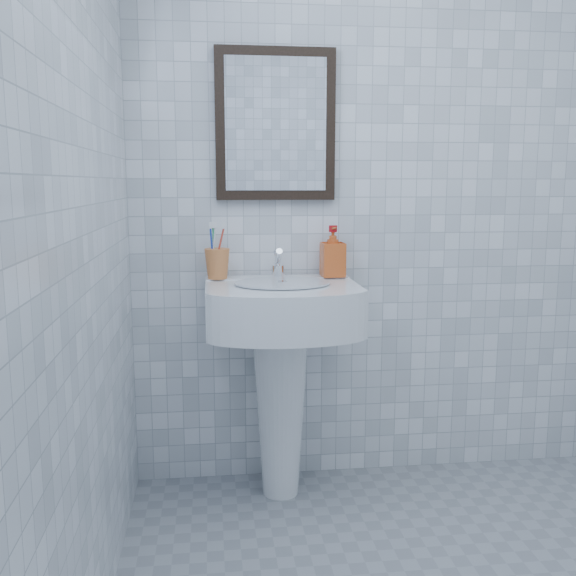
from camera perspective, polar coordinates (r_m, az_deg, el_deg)
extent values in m
cube|color=white|center=(2.85, 8.66, 7.99)|extent=(2.20, 0.02, 2.50)
cube|color=white|center=(1.58, -19.47, 6.55)|extent=(0.02, 2.40, 2.50)
cone|color=white|center=(2.74, -0.68, -10.65)|extent=(0.24, 0.24, 0.75)
cube|color=white|center=(2.56, -0.57, -1.65)|extent=(0.60, 0.43, 0.18)
cube|color=white|center=(2.71, -0.96, 0.70)|extent=(0.60, 0.11, 0.03)
cylinder|color=silver|center=(2.51, -0.49, 0.48)|extent=(0.38, 0.38, 0.01)
cylinder|color=white|center=(2.68, -0.90, 1.49)|extent=(0.05, 0.05, 0.05)
cylinder|color=white|center=(2.66, -0.87, 2.77)|extent=(0.03, 0.10, 0.08)
cylinder|color=white|center=(2.70, -0.95, 2.42)|extent=(0.03, 0.05, 0.09)
imported|color=#D94815|center=(2.71, 4.00, 3.26)|extent=(0.10, 0.10, 0.21)
cube|color=black|center=(2.75, -1.12, 14.31)|extent=(0.50, 0.04, 0.62)
cube|color=white|center=(2.73, -1.08, 14.35)|extent=(0.42, 0.00, 0.54)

